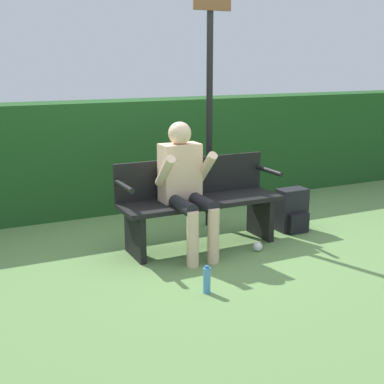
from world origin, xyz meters
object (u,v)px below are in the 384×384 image
Objects in this scene: backpack at (292,211)px; signpost at (210,85)px; person_seated at (185,182)px; water_bottle at (207,280)px; park_bench at (198,201)px.

backpack is 0.17× the size of signpost.
person_seated reaches higher than water_bottle.
water_bottle is at bearing -147.00° from backpack.
signpost reaches higher than person_seated.
backpack is at bearing -1.83° from park_bench.
person_seated is at bearing 74.87° from water_bottle.
person_seated reaches higher than backpack.
water_bottle is 0.09× the size of signpost.
backpack reaches higher than water_bottle.
park_bench is at bearing 66.69° from water_bottle.
person_seated is 1.25m from signpost.
backpack is (1.34, 0.10, -0.48)m from person_seated.
signpost is at bearing 52.92° from park_bench.
backpack is at bearing -37.69° from signpost.
signpost reaches higher than water_bottle.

